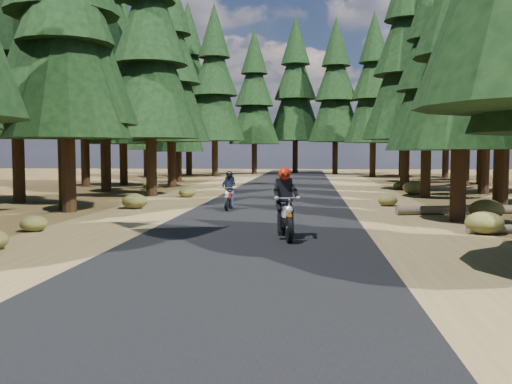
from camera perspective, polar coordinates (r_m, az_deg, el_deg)
ground at (r=13.98m, az=-0.57°, el=-4.93°), size 120.00×120.00×0.00m
road at (r=18.92m, az=0.98°, el=-2.57°), size 6.00×100.00×0.01m
shoulder_l at (r=19.80m, az=-12.43°, el=-2.38°), size 3.20×100.00×0.01m
shoulder_r at (r=19.13m, az=14.86°, el=-2.64°), size 3.20×100.00×0.01m
pine_forest at (r=35.28m, az=2.97°, el=13.33°), size 34.59×55.08×16.32m
log_near at (r=21.50m, az=21.71°, el=-1.65°), size 6.17×1.57×0.32m
understory_shrubs at (r=21.32m, az=7.10°, el=-1.11°), size 15.86×29.77×0.68m
rider_lead at (r=14.22m, az=2.96°, el=-2.36°), size 0.93×2.06×1.77m
rider_follow at (r=21.36m, az=-2.73°, el=-0.52°), size 0.50×1.63×1.45m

